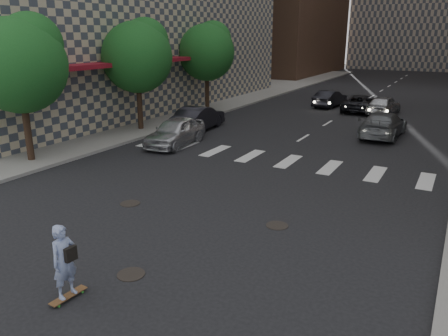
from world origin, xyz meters
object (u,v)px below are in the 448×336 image
Objects in this scene: traffic_car_c at (361,103)px; traffic_car_a at (199,118)px; tree_c at (208,50)px; traffic_car_d at (384,105)px; tree_b at (139,54)px; tree_a at (22,61)px; traffic_car_e at (330,99)px; traffic_car_b at (383,124)px; skateboarder at (64,261)px; silver_sedan at (175,132)px.

traffic_car_a is at bearing 58.65° from traffic_car_c.
tree_c reaches higher than traffic_car_a.
tree_c reaches higher than traffic_car_d.
tree_b is 8.00m from tree_c.
tree_b and tree_c have the same top height.
traffic_car_e is at bearing 71.49° from tree_a.
traffic_car_b is (10.44, 3.59, -0.02)m from traffic_car_a.
tree_a is at bearing 65.23° from traffic_car_c.
traffic_car_d reaches higher than traffic_car_c.
tree_b is 1.31× the size of traffic_car_b.
skateboarder is 28.27m from traffic_car_d.
tree_a is 16.00m from tree_c.
tree_c reaches higher than silver_sedan.
skateboarder is 0.45× the size of traffic_car_e.
tree_a is at bearing 68.27° from traffic_car_a.
silver_sedan is 1.04× the size of traffic_car_d.
tree_a is 1.00× the size of tree_b.
traffic_car_c is at bearing 52.79° from tree_b.
tree_c is 1.62× the size of traffic_car_e.
tree_c is at bearing -9.04° from traffic_car_b.
tree_b is 1.00× the size of tree_c.
skateboarder is 0.43× the size of traffic_car_d.
traffic_car_b is at bearing 45.12° from tree_a.
tree_a is at bearing 66.59° from traffic_car_d.
tree_b is 17.57m from traffic_car_c.
silver_sedan is at bearing 118.66° from skateboarder.
traffic_car_e is (-5.79, 9.28, -0.06)m from traffic_car_b.
traffic_car_e is (-2.50, 29.86, -0.29)m from skateboarder.
traffic_car_b is 1.07× the size of traffic_car_c.
traffic_car_d is (1.78, -0.57, 0.07)m from traffic_car_c.
tree_c is 13.72m from traffic_car_d.
traffic_car_e is at bearing 98.18° from skateboarder.
silver_sedan is 12.09m from traffic_car_b.
tree_a is at bearing -90.00° from tree_c.
tree_b reaches higher than silver_sedan.
skateboarder is at bearing -35.23° from tree_a.
traffic_car_c is 2.95m from traffic_car_e.
tree_a is 3.61× the size of skateboarder.
traffic_car_b is (3.29, 20.59, -0.23)m from skateboarder.
skateboarder reaches higher than silver_sedan.
silver_sedan is 4.09m from traffic_car_a.
skateboarder reaches higher than traffic_car_b.
tree_a is at bearing 148.17° from skateboarder.
tree_c reaches higher than traffic_car_c.
silver_sedan is 0.88× the size of traffic_car_b.
traffic_car_a is 0.98× the size of traffic_car_c.
tree_c is 1.31× the size of traffic_car_b.
silver_sedan reaches higher than traffic_car_b.
traffic_car_d is (12.13, 21.06, -3.93)m from tree_a.
traffic_car_c is (-3.05, 8.18, -0.08)m from traffic_car_b.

